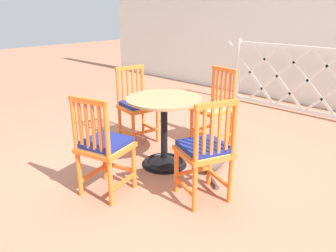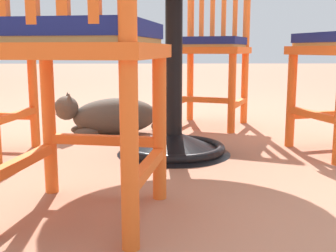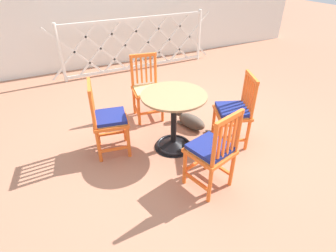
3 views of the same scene
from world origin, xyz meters
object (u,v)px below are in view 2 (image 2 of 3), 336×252
orange_chair_at_corner (211,48)px  tabby_cat (109,117)px  orange_chair_by_planter (76,45)px  cafe_table (174,87)px

orange_chair_at_corner → tabby_cat: orange_chair_at_corner is taller
orange_chair_by_planter → orange_chair_at_corner: bearing=-19.2°
cafe_table → orange_chair_by_planter: (-0.72, 0.26, 0.16)m
orange_chair_at_corner → orange_chair_by_planter: size_ratio=1.00×
cafe_table → orange_chair_at_corner: (0.71, -0.23, 0.16)m
orange_chair_at_corner → orange_chair_by_planter: bearing=160.8°
cafe_table → orange_chair_at_corner: bearing=-18.3°
cafe_table → tabby_cat: bearing=37.3°
cafe_table → orange_chair_at_corner: 0.76m
orange_chair_at_corner → orange_chair_by_planter: 1.51m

